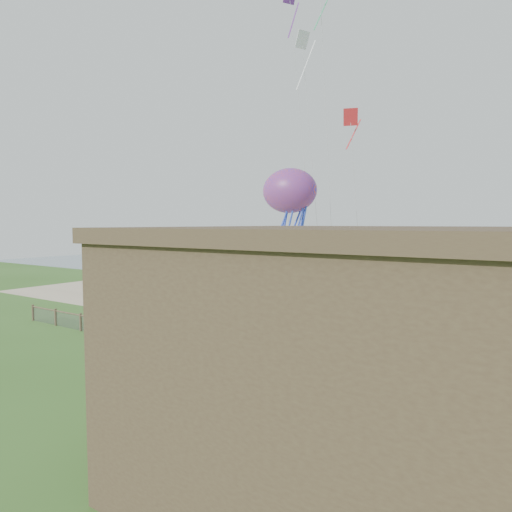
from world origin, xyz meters
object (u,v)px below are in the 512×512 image
object	(u,v)px
chainlink_fence	(214,350)
motel	(432,378)
picnic_table	(300,390)
octopus_kite	(289,219)

from	to	relation	value
chainlink_fence	motel	xyz separation A→B (m)	(13.00, -7.00, 2.95)
picnic_table	chainlink_fence	bearing A→B (deg)	164.74
motel	picnic_table	world-z (taller)	motel
chainlink_fence	motel	distance (m)	15.06
octopus_kite	motel	bearing A→B (deg)	-61.36
chainlink_fence	octopus_kite	distance (m)	12.22
picnic_table	octopus_kite	world-z (taller)	octopus_kite
motel	octopus_kite	world-z (taller)	octopus_kite
motel	octopus_kite	distance (m)	22.23
motel	octopus_kite	xyz separation A→B (m)	(-13.93, 16.79, 4.31)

